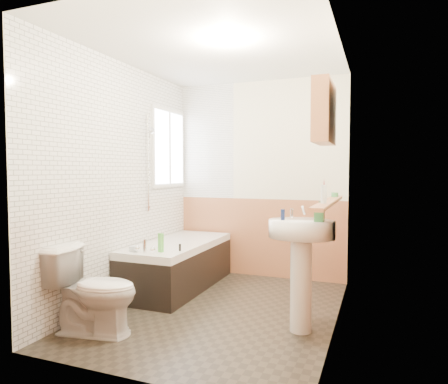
{
  "coord_description": "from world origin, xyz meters",
  "views": [
    {
      "loc": [
        1.44,
        -3.54,
        1.36
      ],
      "look_at": [
        0.0,
        0.15,
        1.15
      ],
      "focal_mm": 32.0,
      "sensor_mm": 36.0,
      "label": 1
    }
  ],
  "objects": [
    {
      "name": "wainscot_back",
      "position": [
        0.0,
        1.39,
        0.5
      ],
      "size": [
        2.2,
        0.01,
        1.0
      ],
      "primitive_type": "cube",
      "color": "#B7734B",
      "rests_on": "wall_back"
    },
    {
      "name": "medicine_cabinet",
      "position": [
        1.01,
        -0.21,
        1.83
      ],
      "size": [
        0.14,
        0.55,
        0.5
      ],
      "color": "#B7734B",
      "rests_on": "wall_right"
    },
    {
      "name": "blue_gel",
      "position": [
        -0.61,
        -0.05,
        0.64
      ],
      "size": [
        0.06,
        0.05,
        0.19
      ],
      "primitive_type": "cube",
      "rotation": [
        0.0,
        0.0,
        -0.3
      ],
      "color": "#59C647",
      "rests_on": "bathtub"
    },
    {
      "name": "bathtub",
      "position": [
        -0.73,
        0.54,
        0.28
      ],
      "size": [
        0.7,
        1.61,
        0.68
      ],
      "color": "black",
      "rests_on": "floor"
    },
    {
      "name": "foam_can",
      "position": [
        1.04,
        -0.38,
        1.18
      ],
      "size": [
        0.05,
        0.05,
        0.15
      ],
      "primitive_type": "cylinder",
      "rotation": [
        0.0,
        0.0,
        0.18
      ],
      "color": "silver",
      "rests_on": "pine_shelf"
    },
    {
      "name": "clear_bottle",
      "position": [
        0.69,
        -0.27,
        0.99
      ],
      "size": [
        0.04,
        0.04,
        0.09
      ],
      "primitive_type": "cylinder",
      "rotation": [
        0.0,
        0.0,
        -0.37
      ],
      "color": "navy",
      "rests_on": "sink"
    },
    {
      "name": "cream_jar",
      "position": [
        -0.89,
        -0.12,
        0.57
      ],
      "size": [
        0.11,
        0.11,
        0.05
      ],
      "primitive_type": "cylinder",
      "rotation": [
        0.0,
        0.0,
        -0.27
      ],
      "color": "silver",
      "rests_on": "bathtub"
    },
    {
      "name": "wainscot_front",
      "position": [
        0.0,
        -1.39,
        0.5
      ],
      "size": [
        2.2,
        0.01,
        1.0
      ],
      "primitive_type": "cube",
      "color": "#B7734B",
      "rests_on": "wall_front"
    },
    {
      "name": "soap_bottle",
      "position": [
        0.99,
        -0.27,
        0.99
      ],
      "size": [
        0.08,
        0.17,
        0.08
      ],
      "primitive_type": "imported",
      "rotation": [
        0.0,
        0.0,
        -0.03
      ],
      "color": "#388447",
      "rests_on": "sink"
    },
    {
      "name": "orange_bottle",
      "position": [
        -0.45,
        0.06,
        0.58
      ],
      "size": [
        0.03,
        0.03,
        0.07
      ],
      "primitive_type": "cylinder",
      "rotation": [
        0.0,
        0.0,
        0.05
      ],
      "color": "black",
      "rests_on": "bathtub"
    },
    {
      "name": "tile_return_back",
      "position": [
        -0.73,
        1.39,
        1.75
      ],
      "size": [
        0.75,
        0.01,
        1.5
      ],
      "primitive_type": "cube",
      "color": "white",
      "rests_on": "wall_back"
    },
    {
      "name": "tile_cladding_left",
      "position": [
        -1.09,
        0.0,
        1.25
      ],
      "size": [
        0.01,
        2.8,
        2.5
      ],
      "primitive_type": "cube",
      "color": "white",
      "rests_on": "wall_left"
    },
    {
      "name": "wall_left",
      "position": [
        -1.11,
        0.0,
        1.25
      ],
      "size": [
        0.02,
        2.8,
        2.5
      ],
      "primitive_type": "cube",
      "color": "#F2EBC8",
      "rests_on": "ground"
    },
    {
      "name": "window",
      "position": [
        -1.06,
        0.95,
        1.65
      ],
      "size": [
        0.03,
        0.79,
        0.99
      ],
      "color": "white",
      "rests_on": "wall_left"
    },
    {
      "name": "sink",
      "position": [
        0.84,
        -0.21,
        0.68
      ],
      "size": [
        0.55,
        0.45,
        1.07
      ],
      "rotation": [
        0.0,
        0.0,
        -0.16
      ],
      "color": "white",
      "rests_on": "floor"
    },
    {
      "name": "ceiling",
      "position": [
        0.0,
        0.0,
        2.5
      ],
      "size": [
        2.8,
        2.8,
        0.0
      ],
      "primitive_type": "plane",
      "rotation": [
        3.14,
        0.0,
        0.0
      ],
      "color": "white",
      "rests_on": "ground"
    },
    {
      "name": "shower_riser",
      "position": [
        -1.04,
        0.43,
        1.55
      ],
      "size": [
        0.1,
        0.07,
        1.12
      ],
      "color": "silver",
      "rests_on": "wall_left"
    },
    {
      "name": "green_bottle",
      "position": [
        1.04,
        -0.37,
        1.21
      ],
      "size": [
        0.04,
        0.04,
        0.2
      ],
      "primitive_type": "cone",
      "rotation": [
        0.0,
        0.0,
        0.11
      ],
      "color": "maroon",
      "rests_on": "pine_shelf"
    },
    {
      "name": "wall_front",
      "position": [
        0.0,
        -1.41,
        1.25
      ],
      "size": [
        2.2,
        0.02,
        2.5
      ],
      "primitive_type": "cube",
      "color": "#F2EBC8",
      "rests_on": "ground"
    },
    {
      "name": "pine_shelf",
      "position": [
        1.04,
        -0.04,
        1.09
      ],
      "size": [
        0.1,
        1.5,
        0.03
      ],
      "primitive_type": "cube",
      "color": "#B7734B",
      "rests_on": "wall_right"
    },
    {
      "name": "black_jar",
      "position": [
        1.04,
        0.45,
        1.13
      ],
      "size": [
        0.09,
        0.09,
        0.04
      ],
      "primitive_type": "cylinder",
      "rotation": [
        0.0,
        0.0,
        0.4
      ],
      "color": "#388447",
      "rests_on": "pine_shelf"
    },
    {
      "name": "wall_right",
      "position": [
        1.11,
        0.0,
        1.25
      ],
      "size": [
        0.02,
        2.8,
        2.5
      ],
      "primitive_type": "cube",
      "color": "#F2EBC8",
      "rests_on": "ground"
    },
    {
      "name": "wall_back",
      "position": [
        0.0,
        1.41,
        1.25
      ],
      "size": [
        2.2,
        0.02,
        2.5
      ],
      "primitive_type": "cube",
      "color": "#F2EBC8",
      "rests_on": "ground"
    },
    {
      "name": "floor",
      "position": [
        0.0,
        0.0,
        0.0
      ],
      "size": [
        2.8,
        2.8,
        0.0
      ],
      "primitive_type": "plane",
      "color": "black",
      "rests_on": "ground"
    },
    {
      "name": "toilet",
      "position": [
        -0.76,
        -0.89,
        0.36
      ],
      "size": [
        0.8,
        0.52,
        0.73
      ],
      "primitive_type": "imported",
      "rotation": [
        0.0,
        0.0,
        1.73
      ],
      "color": "white",
      "rests_on": "floor"
    },
    {
      "name": "wainscot_right",
      "position": [
        1.09,
        0.0,
        0.5
      ],
      "size": [
        0.01,
        2.8,
        1.0
      ],
      "primitive_type": "cube",
      "color": "#B7734B",
      "rests_on": "wall_right"
    }
  ]
}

